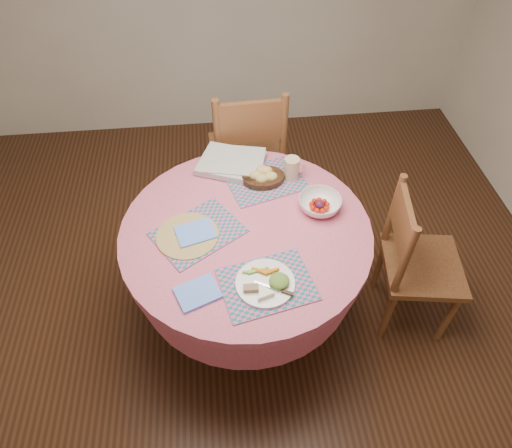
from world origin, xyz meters
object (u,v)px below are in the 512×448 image
(chair_back, at_px, (248,152))
(dinner_plate, at_px, (267,283))
(chair_right, at_px, (415,261))
(bread_bowl, at_px, (263,176))
(dining_table, at_px, (246,254))
(fruit_bowl, at_px, (320,204))
(latte_mug, at_px, (292,168))
(wicker_trivet, at_px, (187,236))

(chair_back, relative_size, dinner_plate, 3.96)
(chair_right, bearing_deg, bread_bowl, 70.27)
(dining_table, relative_size, fruit_bowl, 5.15)
(fruit_bowl, bearing_deg, latte_mug, 112.42)
(wicker_trivet, bearing_deg, latte_mug, 33.16)
(dinner_plate, relative_size, bread_bowl, 1.14)
(dining_table, xyz_separation_m, chair_back, (0.09, 0.86, -0.01))
(bread_bowl, bearing_deg, fruit_bowl, -42.65)
(chair_back, xyz_separation_m, latte_mug, (0.19, -0.51, 0.28))
(chair_right, distance_m, latte_mug, 0.82)
(wicker_trivet, bearing_deg, dining_table, 4.15)
(fruit_bowl, bearing_deg, chair_right, -19.70)
(latte_mug, bearing_deg, wicker_trivet, -146.84)
(dining_table, xyz_separation_m, dinner_plate, (0.06, -0.35, 0.22))
(chair_back, height_order, fruit_bowl, chair_back)
(wicker_trivet, distance_m, fruit_bowl, 0.68)
(chair_back, relative_size, bread_bowl, 4.51)
(chair_back, distance_m, dinner_plate, 1.23)
(chair_back, bearing_deg, dinner_plate, 86.16)
(chair_back, height_order, wicker_trivet, chair_back)
(dining_table, bearing_deg, bread_bowl, 69.75)
(dinner_plate, distance_m, bread_bowl, 0.69)
(chair_right, relative_size, fruit_bowl, 3.84)
(chair_right, height_order, wicker_trivet, chair_right)
(bread_bowl, distance_m, fruit_bowl, 0.35)
(dining_table, bearing_deg, chair_back, 84.06)
(chair_right, bearing_deg, latte_mug, 63.84)
(chair_right, height_order, fruit_bowl, chair_right)
(latte_mug, distance_m, fruit_bowl, 0.27)
(fruit_bowl, bearing_deg, bread_bowl, 137.35)
(bread_bowl, relative_size, fruit_bowl, 0.96)
(bread_bowl, bearing_deg, chair_back, 93.90)
(fruit_bowl, bearing_deg, dining_table, -165.42)
(bread_bowl, bearing_deg, latte_mug, 3.64)
(dinner_plate, distance_m, latte_mug, 0.73)
(dinner_plate, bearing_deg, wicker_trivet, 136.80)
(chair_back, bearing_deg, chair_right, 127.98)
(dinner_plate, bearing_deg, dining_table, 100.14)
(chair_back, bearing_deg, dining_table, 81.54)
(wicker_trivet, height_order, dinner_plate, dinner_plate)
(chair_back, height_order, bread_bowl, chair_back)
(bread_bowl, height_order, fruit_bowl, bread_bowl)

